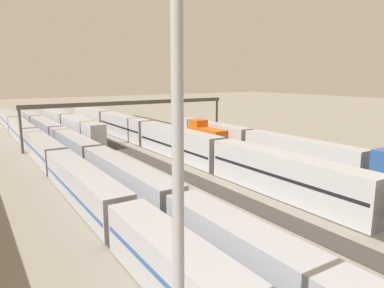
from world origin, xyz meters
The scene contains 17 objects.
ground_plane centered at (0.00, 0.00, 0.00)m, with size 400.00×400.00×0.00m, color gray.
track_bed_0 centered at (0.00, -20.00, 0.06)m, with size 140.00×2.80×0.12m, color #3D3833.
track_bed_1 centered at (0.00, -15.00, 0.06)m, with size 140.00×2.80×0.12m, color #4C443D.
track_bed_2 centered at (0.00, -10.00, 0.06)m, with size 140.00×2.80×0.12m, color #3D3833.
track_bed_3 centered at (0.00, -5.00, 0.06)m, with size 140.00×2.80×0.12m, color #3D3833.
track_bed_4 centered at (0.00, 0.00, 0.06)m, with size 140.00×2.80×0.12m, color #3D3833.
track_bed_5 centered at (0.00, 5.00, 0.06)m, with size 140.00×2.80×0.12m, color #3D3833.
track_bed_6 centered at (0.00, 10.00, 0.06)m, with size 140.00×2.80×0.12m, color #4C443D.
track_bed_7 centered at (0.00, 15.00, 0.06)m, with size 140.00×2.80×0.12m, color #4C443D.
track_bed_8 centered at (0.00, 20.00, 0.06)m, with size 140.00×2.80×0.12m, color #3D3833.
train_on_track_6 centered at (38.53, 10.00, 2.62)m, with size 47.20×3.00×5.00m.
train_on_track_1 centered at (-8.66, -15.00, 2.11)m, with size 66.40×3.00×4.40m.
train_on_track_8 centered at (4.72, 20.00, 2.05)m, with size 139.00×3.06×4.40m.
train_on_track_7 centered at (4.32, 15.00, 2.04)m, with size 139.00×3.06×4.40m.
train_on_track_2 centered at (9.15, -10.00, 2.16)m, with size 10.00×3.00×5.00m.
train_on_track_4 centered at (3.52, 0.00, 2.60)m, with size 119.80×3.06×5.00m.
signal_gantry centered at (21.71, 0.00, 7.80)m, with size 0.70×45.00×8.80m.
Camera 1 is at (-47.61, 30.06, 13.80)m, focal length 32.76 mm.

